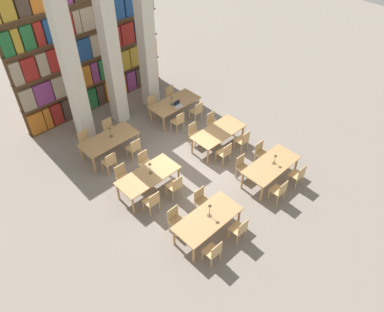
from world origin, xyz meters
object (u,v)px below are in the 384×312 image
(laptop, at_px, (178,105))
(chair_3, at_px, (202,200))
(chair_7, at_px, (261,153))
(reading_table_0, at_px, (208,220))
(chair_10, at_px, (175,186))
(chair_22, at_px, (197,111))
(chair_8, at_px, (152,201))
(chair_19, at_px, (110,129))
(chair_5, at_px, (242,166))
(chair_2, at_px, (239,229))
(desk_lamp_0, at_px, (210,208))
(chair_14, at_px, (243,140))
(reading_table_1, at_px, (271,166))
(chair_16, at_px, (110,162))
(chair_6, at_px, (298,175))
(desk_lamp_4, at_px, (172,99))
(reading_table_5, at_px, (175,104))
(pillar_center, at_px, (111,51))
(chair_20, at_px, (178,121))
(desk_lamp_2, at_px, (150,166))
(reading_table_4, at_px, (109,140))
(chair_9, at_px, (123,176))
(chair_4, at_px, (279,190))
(reading_table_3, at_px, (218,133))
(desk_lamp_1, at_px, (275,157))
(chair_0, at_px, (213,252))
(chair_15, at_px, (213,122))
(chair_1, at_px, (176,219))
(chair_18, at_px, (134,148))
(pillar_right, at_px, (146,38))
(reading_table_2, at_px, (148,177))
(chair_12, at_px, (225,153))
(chair_17, at_px, (86,141))
(pillar_left, at_px, (71,67))
(chair_11, at_px, (145,162))

(laptop, bearing_deg, chair_3, -123.52)
(chair_7, bearing_deg, reading_table_0, 13.64)
(chair_10, height_order, chair_22, same)
(chair_8, bearing_deg, chair_7, -12.17)
(chair_7, height_order, chair_19, same)
(chair_5, relative_size, chair_10, 1.00)
(chair_2, height_order, desk_lamp_0, desk_lamp_0)
(chair_3, bearing_deg, laptop, -123.52)
(chair_3, xyz_separation_m, chair_14, (3.13, 1.01, 0.00))
(reading_table_1, xyz_separation_m, chair_16, (-3.64, 4.08, -0.19))
(chair_6, relative_size, desk_lamp_4, 2.10)
(chair_2, bearing_deg, reading_table_5, 64.86)
(chair_6, height_order, desk_lamp_4, desk_lamp_4)
(pillar_center, distance_m, chair_20, 3.58)
(desk_lamp_2, xyz_separation_m, chair_14, (3.68, -0.79, -0.57))
(chair_20, bearing_deg, desk_lamp_4, 66.50)
(reading_table_1, relative_size, reading_table_4, 1.00)
(chair_22, bearing_deg, chair_9, -167.59)
(desk_lamp_0, bearing_deg, chair_14, 26.00)
(chair_5, distance_m, desk_lamp_2, 3.15)
(desk_lamp_0, xyz_separation_m, chair_19, (0.43, 5.69, -0.60))
(chair_4, relative_size, laptop, 2.76)
(reading_table_3, bearing_deg, desk_lamp_0, -140.67)
(chair_20, relative_size, desk_lamp_4, 2.10)
(desk_lamp_2, bearing_deg, reading_table_4, 89.28)
(desk_lamp_1, relative_size, reading_table_4, 0.19)
(chair_0, height_order, chair_15, same)
(chair_4, xyz_separation_m, desk_lamp_4, (0.47, 5.66, 0.55))
(chair_6, distance_m, laptop, 5.44)
(chair_1, height_order, chair_18, same)
(chair_14, bearing_deg, desk_lamp_1, -104.39)
(pillar_right, relative_size, chair_0, 6.80)
(pillar_center, xyz_separation_m, chair_3, (-1.04, -5.77, -2.52))
(reading_table_2, xyz_separation_m, reading_table_4, (0.14, 2.41, 0.00))
(reading_table_5, bearing_deg, chair_12, -100.05)
(chair_22, bearing_deg, pillar_right, 103.65)
(chair_8, xyz_separation_m, chair_14, (4.27, -0.02, 0.00))
(chair_1, xyz_separation_m, chair_22, (4.30, 3.51, 0.00))
(desk_lamp_2, height_order, chair_17, desk_lamp_2)
(reading_table_5, xyz_separation_m, chair_22, (0.49, -0.77, -0.19))
(reading_table_0, relative_size, laptop, 6.44)
(reading_table_2, relative_size, reading_table_3, 1.00)
(reading_table_0, distance_m, desk_lamp_0, 0.42)
(desk_lamp_2, bearing_deg, chair_1, -106.76)
(chair_0, bearing_deg, reading_table_3, 41.67)
(laptop, bearing_deg, reading_table_3, -90.50)
(pillar_left, height_order, pillar_right, same)
(pillar_left, relative_size, chair_4, 6.80)
(reading_table_1, relative_size, chair_11, 2.34)
(chair_10, bearing_deg, desk_lamp_1, -30.53)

